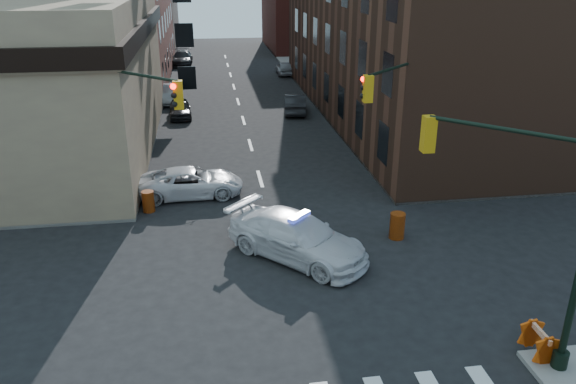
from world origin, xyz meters
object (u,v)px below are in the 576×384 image
object	(u,v)px
barrel_road	(397,226)
barricade_nw_a	(106,190)
pickup	(191,182)
parked_car_wfar	(170,94)
parked_car_wnear	(180,108)
pedestrian_a	(87,198)
parked_car_enear	(295,103)
barricade_se_a	(539,342)
police_car	(297,237)
pedestrian_b	(38,200)
barrel_bank	(148,201)

from	to	relation	value
barrel_road	barricade_nw_a	xyz separation A→B (m)	(-12.53, 5.69, 0.08)
pickup	parked_car_wfar	distance (m)	20.37
parked_car_wnear	pedestrian_a	size ratio (longest dim) A/B	2.09
parked_car_enear	barricade_se_a	bearing A→B (deg)	102.07
barrel_road	police_car	bearing A→B (deg)	-167.17
parked_car_wnear	parked_car_enear	world-z (taller)	parked_car_enear
parked_car_wnear	parked_car_wfar	size ratio (longest dim) A/B	0.89
police_car	pickup	xyz separation A→B (m)	(-4.13, 6.91, -0.15)
barricade_nw_a	parked_car_wfar	bearing A→B (deg)	85.00
pedestrian_b	barricade_se_a	bearing A→B (deg)	-64.79
barricade_se_a	pedestrian_b	bearing A→B (deg)	55.88
parked_car_wfar	barrel_road	xyz separation A→B (m)	(10.45, -26.19, -0.16)
pickup	pedestrian_b	distance (m)	6.91
pickup	parked_car_enear	xyz separation A→B (m)	(7.61, 15.52, 0.02)
barrel_bank	barricade_nw_a	bearing A→B (deg)	145.84
police_car	barrel_road	size ratio (longest dim) A/B	5.27
police_car	barricade_se_a	distance (m)	9.17
police_car	pedestrian_a	size ratio (longest dim) A/B	3.18
police_car	parked_car_wfar	distance (m)	27.85
parked_car_wnear	pedestrian_a	xyz separation A→B (m)	(-3.47, -17.66, 0.42)
parked_car_wnear	barrel_bank	xyz separation A→B (m)	(-0.94, -17.07, -0.16)
barricade_se_a	barricade_nw_a	world-z (taller)	barricade_nw_a
police_car	pedestrian_b	distance (m)	11.64
pedestrian_b	barrel_road	size ratio (longest dim) A/B	1.73
parked_car_wfar	parked_car_enear	bearing A→B (deg)	-22.91
police_car	barricade_se_a	size ratio (longest dim) A/B	5.24
barricade_nw_a	barrel_road	bearing A→B (deg)	-23.63
pickup	parked_car_wfar	bearing A→B (deg)	3.74
pedestrian_a	barrel_bank	bearing A→B (deg)	9.76
pedestrian_a	barricade_se_a	distance (m)	18.65
parked_car_wfar	barrel_road	bearing A→B (deg)	-64.72
pedestrian_b	barricade_nw_a	xyz separation A→B (m)	(2.50, 2.00, -0.47)
pedestrian_b	barrel_bank	xyz separation A→B (m)	(4.58, 0.59, -0.62)
police_car	barricade_nw_a	size ratio (longest dim) A/B	4.51
pedestrian_a	barrel_road	distance (m)	13.50
police_car	parked_car_enear	world-z (taller)	police_car
parked_car_wnear	pedestrian_a	world-z (taller)	pedestrian_a
pedestrian_a	pedestrian_b	world-z (taller)	pedestrian_b
parked_car_wfar	pedestrian_b	size ratio (longest dim) A/B	2.24
pickup	barricade_nw_a	bearing A→B (deg)	91.41
barricade_nw_a	pedestrian_b	bearing A→B (deg)	-140.56
parked_car_wnear	barricade_nw_a	bearing A→B (deg)	-104.13
parked_car_enear	barrel_bank	bearing A→B (deg)	68.24
pedestrian_b	barricade_se_a	world-z (taller)	pedestrian_b
barrel_road	barrel_bank	world-z (taller)	barrel_road
pedestrian_b	police_car	bearing A→B (deg)	-53.30
barrel_bank	barricade_se_a	bearing A→B (deg)	-45.73
barrel_road	pickup	bearing A→B (deg)	145.19
pickup	pedestrian_b	bearing A→B (deg)	107.05
pedestrian_a	barricade_se_a	bearing A→B (deg)	-42.25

